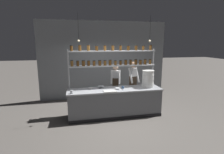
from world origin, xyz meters
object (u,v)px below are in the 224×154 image
at_px(spice_shelf_unit, 112,60).
at_px(serving_cup_front, 72,92).
at_px(cutting_board, 110,91).
at_px(container_stack, 148,79).
at_px(chef_center, 133,81).
at_px(prep_bowl_center_back, 117,89).
at_px(prep_bowl_center_front, 101,87).
at_px(serving_cup_by_board, 123,87).
at_px(prep_bowl_near_left, 91,88).
at_px(chef_left, 115,83).

xyz_separation_m(spice_shelf_unit, serving_cup_front, (-1.35, -0.59, -0.87)).
distance_m(spice_shelf_unit, cutting_board, 1.11).
bearing_deg(container_stack, chef_center, 120.16).
relative_size(prep_bowl_center_back, serving_cup_front, 1.52).
bearing_deg(spice_shelf_unit, serving_cup_front, -156.41).
relative_size(cutting_board, prep_bowl_center_front, 1.81).
bearing_deg(prep_bowl_center_back, prep_bowl_center_front, 150.23).
relative_size(chef_center, container_stack, 3.02).
bearing_deg(serving_cup_by_board, spice_shelf_unit, 130.00).
distance_m(container_stack, prep_bowl_center_back, 1.11).
height_order(prep_bowl_center_front, prep_bowl_center_back, prep_bowl_center_front).
height_order(spice_shelf_unit, prep_bowl_near_left, spice_shelf_unit).
bearing_deg(cutting_board, prep_bowl_near_left, 143.33).
bearing_deg(chef_left, prep_bowl_center_front, -120.73).
height_order(cutting_board, prep_bowl_near_left, prep_bowl_near_left).
bearing_deg(prep_bowl_near_left, prep_bowl_center_back, -13.03).
bearing_deg(prep_bowl_center_front, prep_bowl_near_left, -166.09).
distance_m(chef_left, serving_cup_by_board, 0.84).
height_order(spice_shelf_unit, cutting_board, spice_shelf_unit).
distance_m(cutting_board, serving_cup_by_board, 0.55).
bearing_deg(prep_bowl_center_back, chef_center, 40.65).
relative_size(chef_center, serving_cup_by_board, 19.28).
bearing_deg(serving_cup_front, prep_bowl_center_front, 27.62).
xyz_separation_m(chef_center, prep_bowl_near_left, (-1.59, -0.44, -0.06)).
relative_size(container_stack, prep_bowl_near_left, 3.34).
xyz_separation_m(container_stack, serving_cup_by_board, (-0.88, -0.02, -0.25)).
relative_size(chef_center, prep_bowl_center_back, 10.54).
relative_size(spice_shelf_unit, prep_bowl_center_front, 13.34).
xyz_separation_m(chef_left, chef_center, (0.60, -0.25, 0.08)).
height_order(prep_bowl_near_left, serving_cup_by_board, serving_cup_by_board).
bearing_deg(chef_left, prep_bowl_center_back, -83.04).
height_order(cutting_board, serving_cup_front, serving_cup_front).
distance_m(prep_bowl_center_front, prep_bowl_center_back, 0.57).
bearing_deg(cutting_board, prep_bowl_center_front, 112.16).
height_order(container_stack, prep_bowl_center_back, container_stack).
xyz_separation_m(chef_left, prep_bowl_center_front, (-0.63, -0.60, 0.03)).
bearing_deg(prep_bowl_center_back, cutting_board, -143.18).
xyz_separation_m(prep_bowl_center_back, serving_cup_by_board, (0.19, 0.04, 0.02)).
distance_m(chef_left, prep_bowl_center_front, 0.87).
distance_m(prep_bowl_near_left, prep_bowl_center_front, 0.36).
xyz_separation_m(prep_bowl_center_front, serving_cup_by_board, (0.69, -0.24, 0.01)).
height_order(prep_bowl_center_back, serving_cup_by_board, serving_cup_by_board).
bearing_deg(prep_bowl_center_back, spice_shelf_unit, 103.47).
distance_m(chef_left, prep_bowl_center_back, 0.89).
bearing_deg(spice_shelf_unit, chef_center, 17.15).
distance_m(cutting_board, prep_bowl_near_left, 0.69).
distance_m(container_stack, prep_bowl_near_left, 1.94).
distance_m(chef_left, chef_center, 0.66).
relative_size(spice_shelf_unit, prep_bowl_center_back, 17.94).
bearing_deg(serving_cup_front, serving_cup_by_board, 8.89).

